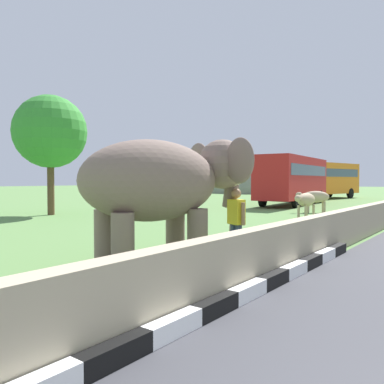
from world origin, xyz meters
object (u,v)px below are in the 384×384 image
at_px(cow_near, 315,197).
at_px(cow_mid, 306,200).
at_px(elephant, 167,182).
at_px(person_handler, 236,220).
at_px(bus_red, 293,177).
at_px(bus_orange, 324,178).

height_order(cow_near, cow_mid, same).
bearing_deg(elephant, person_handler, -26.71).
xyz_separation_m(elephant, bus_red, (21.19, 5.99, 0.28)).
bearing_deg(bus_red, elephant, -164.22).
bearing_deg(elephant, bus_red, 15.78).
distance_m(elephant, cow_mid, 11.97).
distance_m(bus_red, cow_near, 6.99).
bearing_deg(elephant, bus_orange, 12.90).
distance_m(person_handler, cow_near, 14.16).
height_order(elephant, cow_mid, elephant).
relative_size(elephant, cow_near, 2.25).
xyz_separation_m(person_handler, bus_orange, (30.39, 8.10, 1.16)).
xyz_separation_m(bus_red, cow_mid, (-9.34, -4.52, -1.21)).
bearing_deg(cow_mid, bus_red, 25.82).
relative_size(elephant, cow_mid, 2.14).
bearing_deg(person_handler, cow_near, 12.54).
bearing_deg(elephant, cow_mid, 7.06).
xyz_separation_m(person_handler, bus_red, (19.63, 6.77, 1.16)).
bearing_deg(cow_near, cow_mid, -166.93).
bearing_deg(cow_mid, elephant, -172.94).
bearing_deg(person_handler, bus_red, 19.04).
bearing_deg(person_handler, bus_orange, 14.93).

